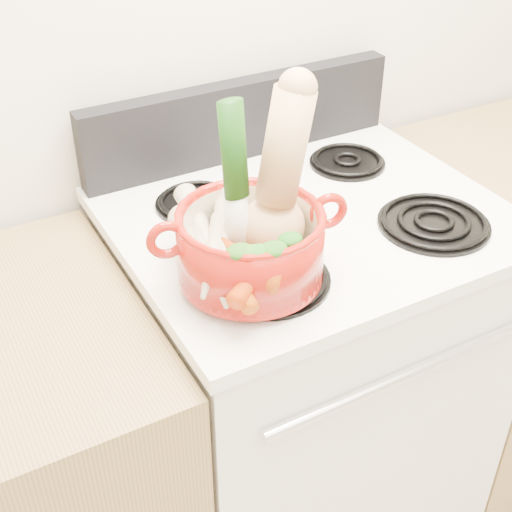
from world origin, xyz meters
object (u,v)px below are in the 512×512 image
stove_body (301,384)px  leek (236,183)px  dutch_oven (250,246)px  squash (274,177)px

stove_body → leek: 0.73m
dutch_oven → squash: squash is taller
stove_body → dutch_oven: 0.63m
squash → stove_body: bearing=28.4°
dutch_oven → leek: (-0.01, 0.03, 0.11)m
dutch_oven → leek: 0.12m
dutch_oven → squash: 0.13m
stove_body → squash: squash is taller
leek → stove_body: bearing=20.0°
leek → dutch_oven: bearing=-73.3°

